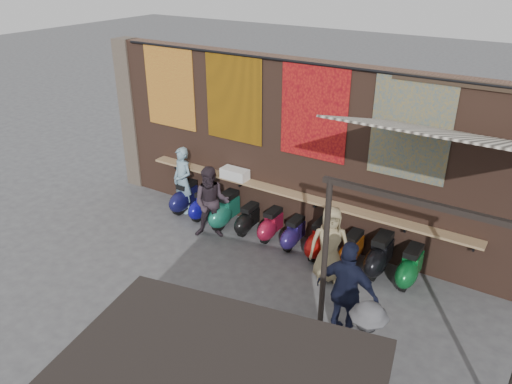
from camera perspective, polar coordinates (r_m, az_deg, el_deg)
ground at (r=9.97m, az=-2.38°, el=-11.00°), size 70.00×70.00×0.00m
brick_wall at (r=11.05m, az=5.47°, el=4.59°), size 10.00×0.40×4.00m
pier_left at (r=14.05m, az=-13.86°, el=8.60°), size 0.50×0.50×4.00m
eating_counter at (r=11.10m, az=4.39°, el=-0.32°), size 8.00×0.32×0.05m
shelf_box at (r=11.78m, az=-2.44°, el=2.10°), size 0.66×0.32×0.24m
tapestry_redgold at (r=12.55m, az=-9.84°, el=11.71°), size 1.50×0.02×2.00m
tapestry_sun at (r=11.39m, az=-2.56°, el=10.64°), size 1.50×0.02×2.00m
tapestry_orange at (r=10.41m, az=6.61°, el=9.03°), size 1.50×0.02×2.00m
tapestry_multi at (r=9.75m, az=17.24°, el=6.88°), size 1.50×0.02×2.00m
hang_rail at (r=10.30m, az=5.33°, el=14.53°), size 9.50×0.06×0.06m
scooter_stool_0 at (r=12.71m, az=-8.10°, el=-0.58°), size 0.36×0.80×0.76m
scooter_stool_1 at (r=12.34m, az=-6.07°, el=-1.49°), size 0.33×0.74×0.70m
scooter_stool_2 at (r=11.90m, az=-3.48°, el=-2.09°), size 0.40×0.88×0.84m
scooter_stool_3 at (r=11.65m, az=-0.90°, el=-3.15°), size 0.32×0.71×0.68m
scooter_stool_4 at (r=11.40m, az=1.77°, el=-3.78°), size 0.33×0.74×0.70m
scooter_stool_5 at (r=11.12m, az=4.34°, el=-4.74°), size 0.32×0.71×0.68m
scooter_stool_6 at (r=10.84m, az=7.40°, el=-5.36°), size 0.38×0.85×0.81m
scooter_stool_7 at (r=10.65m, az=10.85°, el=-6.51°), size 0.34×0.76×0.73m
scooter_stool_8 at (r=10.49m, az=13.94°, el=-7.05°), size 0.40×0.88×0.84m
scooter_stool_9 at (r=10.34m, az=17.20°, el=-8.19°), size 0.37×0.83×0.78m
diner_left at (r=12.50m, az=-8.36°, el=1.32°), size 0.70×0.55×1.71m
diner_right at (r=11.30m, az=-5.11°, el=-1.24°), size 1.04×0.97×1.71m
shopper_navy at (r=8.48m, az=10.36°, el=-11.18°), size 1.10×0.48×1.86m
shopper_grey at (r=7.78m, az=12.38°, el=-16.91°), size 1.14×0.98×1.54m
shopper_tan at (r=9.92m, az=8.41°, el=-5.93°), size 0.93×0.83×1.61m
stall_sign at (r=5.61m, az=-0.34°, el=-20.22°), size 1.18×0.27×0.50m
awning_canvas at (r=7.87m, az=22.73°, el=5.87°), size 3.20×3.28×0.97m
awning_ledger at (r=9.29m, az=25.20°, el=10.83°), size 3.30×0.08×0.12m
awning_header at (r=6.67m, az=19.42°, el=-1.43°), size 3.00×0.08×0.08m
awning_post_left at (r=7.80m, az=7.75°, el=-8.98°), size 0.09×0.09×3.10m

